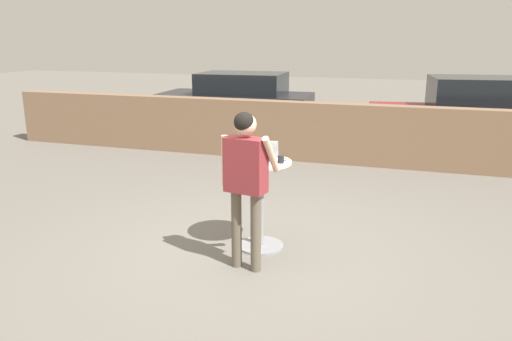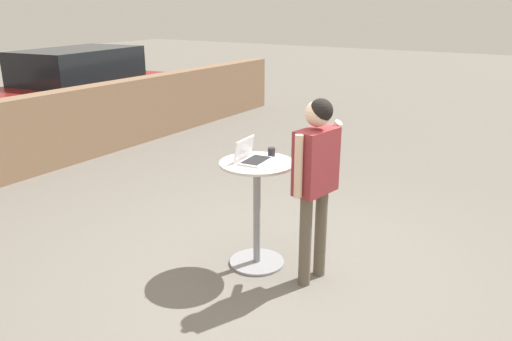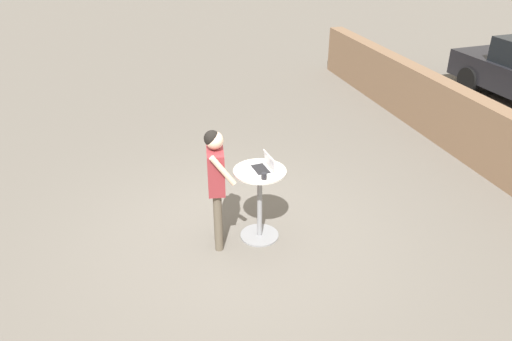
% 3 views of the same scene
% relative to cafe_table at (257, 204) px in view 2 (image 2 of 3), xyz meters
% --- Properties ---
extents(ground_plane, '(50.00, 50.00, 0.00)m').
position_rel_cafe_table_xyz_m(ground_plane, '(-0.08, -0.33, -0.63)').
color(ground_plane, slate).
extents(cafe_table, '(0.70, 0.70, 1.05)m').
position_rel_cafe_table_xyz_m(cafe_table, '(0.00, 0.00, 0.00)').
color(cafe_table, gray).
rests_on(cafe_table, ground_plane).
extents(laptop, '(0.36, 0.28, 0.21)m').
position_rel_cafe_table_xyz_m(laptop, '(-0.00, 0.05, 0.46)').
color(laptop, silver).
rests_on(laptop, cafe_table).
extents(coffee_mug, '(0.10, 0.07, 0.08)m').
position_rel_cafe_table_xyz_m(coffee_mug, '(0.24, -0.02, 0.46)').
color(coffee_mug, '#232328').
rests_on(coffee_mug, cafe_table).
extents(standing_person, '(0.60, 0.34, 1.69)m').
position_rel_cafe_table_xyz_m(standing_person, '(0.02, -0.59, 0.45)').
color(standing_person, brown).
rests_on(standing_person, ground_plane).
extents(parked_car_further_down, '(4.70, 2.27, 1.58)m').
position_rel_cafe_table_xyz_m(parked_car_further_down, '(2.97, 6.30, 0.17)').
color(parked_car_further_down, maroon).
rests_on(parked_car_further_down, ground_plane).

